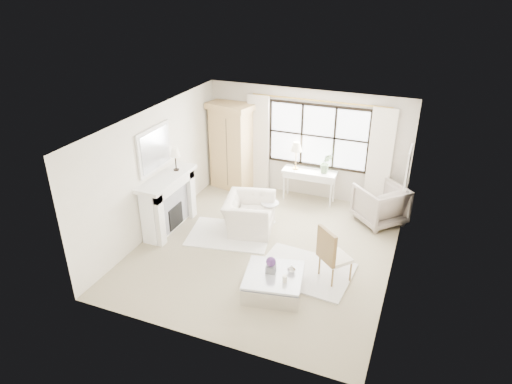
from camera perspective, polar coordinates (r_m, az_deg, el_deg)
floor at (r=9.49m, az=1.14°, el=-7.08°), size 5.50×5.50×0.00m
ceiling at (r=8.32m, az=1.30°, el=8.65°), size 5.50×5.50×0.00m
wall_back at (r=11.23m, az=6.22°, el=5.99°), size 5.00×0.00×5.00m
wall_front at (r=6.67m, az=-7.31°, el=-9.41°), size 5.00×0.00×5.00m
wall_left at (r=9.90m, az=-12.46°, el=2.62°), size 0.00×5.50×5.50m
wall_right at (r=8.38m, az=17.43°, el=-2.55°), size 0.00×5.50×5.50m
window_pane at (r=11.06m, az=7.76°, el=6.95°), size 2.40×0.02×1.50m
window_frame at (r=11.05m, az=7.75°, el=6.93°), size 2.50×0.04×1.50m
curtain_rod at (r=10.75m, az=7.96°, el=11.23°), size 3.30×0.04×0.04m
curtain_left at (r=11.54m, az=0.30°, el=6.10°), size 0.55×0.10×2.47m
curtain_right at (r=10.88m, az=15.20°, el=3.85°), size 0.55×0.10×2.47m
fireplace at (r=10.08m, az=-11.01°, el=-1.21°), size 0.58×1.66×1.26m
mirror_frame at (r=9.70m, az=-12.59°, el=5.25°), size 0.05×1.15×0.95m
mirror_glass at (r=9.68m, az=-12.44°, el=5.23°), size 0.02×1.00×0.80m
art_frame at (r=9.84m, az=18.47°, el=2.98°), size 0.04×0.62×0.82m
art_canvas at (r=9.84m, az=18.35°, el=3.00°), size 0.01×0.52×0.72m
mantel_lamp at (r=9.91m, az=-10.10°, el=4.79°), size 0.22×0.22×0.51m
armoire at (r=11.67m, az=-3.03°, el=5.80°), size 1.24×0.92×2.24m
console_table at (r=11.27m, az=6.61°, el=0.79°), size 1.31×0.48×0.80m
console_lamp at (r=10.97m, az=5.06°, el=5.58°), size 0.28×0.28×0.69m
orchid_plant at (r=10.94m, az=8.73°, el=3.58°), size 0.32×0.28×0.50m
side_table at (r=10.25m, az=1.74°, el=-2.20°), size 0.40×0.40×0.51m
rug_left at (r=9.94m, az=-3.32°, el=-5.33°), size 1.93×1.53×0.03m
rug_right at (r=8.88m, az=6.07°, el=-9.77°), size 1.84×1.44×0.03m
club_armchair at (r=9.97m, az=-0.86°, el=-2.79°), size 1.23×1.34×0.75m
wingback_chair at (r=10.60m, az=15.26°, el=-1.46°), size 1.37×1.37×0.89m
french_chair at (r=8.59m, az=9.72°, el=-8.99°), size 0.68×0.68×1.08m
coffee_table at (r=8.26m, az=2.20°, el=-11.30°), size 1.17×1.17×0.38m
planter_box at (r=8.16m, az=1.87°, el=-9.58°), size 0.19×0.19×0.13m
planter_flowers at (r=8.07m, az=1.88°, el=-8.70°), size 0.18×0.18×0.18m
pillar_candle at (r=7.94m, az=3.62°, el=-10.80°), size 0.08×0.08×0.12m
coffee_vase at (r=8.15m, az=4.45°, el=-9.56°), size 0.18×0.18×0.16m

